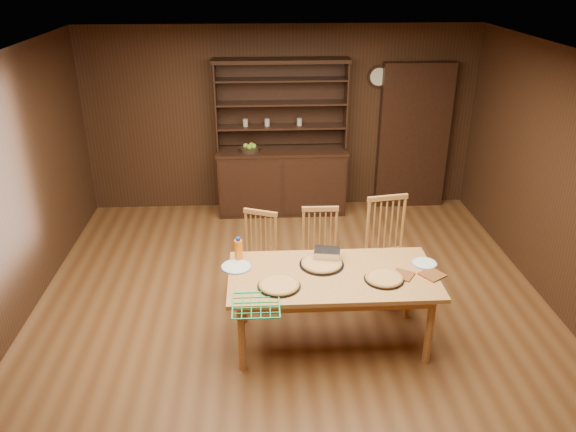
{
  "coord_description": "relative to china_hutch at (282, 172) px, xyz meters",
  "views": [
    {
      "loc": [
        -0.32,
        -4.78,
        3.4
      ],
      "look_at": [
        -0.04,
        0.4,
        1.0
      ],
      "focal_mm": 35.0,
      "sensor_mm": 36.0,
      "label": 1
    }
  ],
  "objects": [
    {
      "name": "floor",
      "position": [
        0.0,
        -2.75,
        -0.6
      ],
      "size": [
        6.0,
        6.0,
        0.0
      ],
      "primitive_type": "plane",
      "color": "brown",
      "rests_on": "ground"
    },
    {
      "name": "room_shell",
      "position": [
        0.0,
        -2.75,
        0.98
      ],
      "size": [
        6.0,
        6.0,
        6.0
      ],
      "color": "silver",
      "rests_on": "floor"
    },
    {
      "name": "china_hutch",
      "position": [
        0.0,
        0.0,
        0.0
      ],
      "size": [
        1.84,
        0.52,
        2.17
      ],
      "color": "black",
      "rests_on": "floor"
    },
    {
      "name": "doorway",
      "position": [
        1.9,
        0.15,
        0.45
      ],
      "size": [
        1.0,
        0.18,
        2.1
      ],
      "primitive_type": "cube",
      "color": "black",
      "rests_on": "floor"
    },
    {
      "name": "wall_clock",
      "position": [
        1.35,
        0.2,
        1.3
      ],
      "size": [
        0.3,
        0.05,
        0.3
      ],
      "color": "black",
      "rests_on": "room_shell"
    },
    {
      "name": "dining_table",
      "position": [
        0.33,
        -3.12,
        0.07
      ],
      "size": [
        1.91,
        0.96,
        0.75
      ],
      "color": "#CA9046",
      "rests_on": "floor"
    },
    {
      "name": "chair_left",
      "position": [
        -0.35,
        -2.23,
        -0.08
      ],
      "size": [
        0.51,
        0.5,
        0.97
      ],
      "rotation": [
        0.0,
        0.0,
        -0.38
      ],
      "color": "#B07D3C",
      "rests_on": "floor"
    },
    {
      "name": "chair_center",
      "position": [
        0.31,
        -2.25,
        -0.06
      ],
      "size": [
        0.42,
        0.4,
        1.0
      ],
      "rotation": [
        0.0,
        0.0,
        -0.02
      ],
      "color": "#B07D3C",
      "rests_on": "floor"
    },
    {
      "name": "chair_right",
      "position": [
        1.03,
        -2.32,
        0.01
      ],
      "size": [
        0.54,
        0.52,
        1.14
      ],
      "rotation": [
        0.0,
        0.0,
        0.17
      ],
      "color": "#B07D3C",
      "rests_on": "floor"
    },
    {
      "name": "pizza_left",
      "position": [
        -0.17,
        -3.31,
        0.17
      ],
      "size": [
        0.39,
        0.39,
        0.04
      ],
      "color": "black",
      "rests_on": "dining_table"
    },
    {
      "name": "pizza_right",
      "position": [
        0.78,
        -3.24,
        0.17
      ],
      "size": [
        0.36,
        0.36,
        0.04
      ],
      "color": "black",
      "rests_on": "dining_table"
    },
    {
      "name": "pizza_center",
      "position": [
        0.25,
        -2.95,
        0.17
      ],
      "size": [
        0.42,
        0.42,
        0.04
      ],
      "color": "black",
      "rests_on": "dining_table"
    },
    {
      "name": "cooling_rack",
      "position": [
        -0.38,
        -3.59,
        0.16
      ],
      "size": [
        0.41,
        0.41,
        0.02
      ],
      "primitive_type": null,
      "rotation": [
        0.0,
        0.0,
        0.05
      ],
      "color": "#0DB55C",
      "rests_on": "dining_table"
    },
    {
      "name": "plate_left",
      "position": [
        -0.56,
        -2.95,
        0.16
      ],
      "size": [
        0.29,
        0.29,
        0.02
      ],
      "color": "silver",
      "rests_on": "dining_table"
    },
    {
      "name": "plate_right",
      "position": [
        1.22,
        -2.98,
        0.16
      ],
      "size": [
        0.24,
        0.24,
        0.02
      ],
      "color": "silver",
      "rests_on": "dining_table"
    },
    {
      "name": "foil_dish",
      "position": [
        0.31,
        -2.83,
        0.2
      ],
      "size": [
        0.28,
        0.22,
        0.1
      ],
      "primitive_type": "cube",
      "rotation": [
        0.0,
        0.0,
        -0.18
      ],
      "color": "silver",
      "rests_on": "dining_table"
    },
    {
      "name": "juice_bottle",
      "position": [
        -0.54,
        -2.8,
        0.26
      ],
      "size": [
        0.08,
        0.08,
        0.24
      ],
      "color": "orange",
      "rests_on": "dining_table"
    },
    {
      "name": "pot_holder_a",
      "position": [
        1.24,
        -3.19,
        0.16
      ],
      "size": [
        0.27,
        0.27,
        0.01
      ],
      "primitive_type": "cube",
      "rotation": [
        0.0,
        0.0,
        0.58
      ],
      "color": "red",
      "rests_on": "dining_table"
    },
    {
      "name": "pot_holder_b",
      "position": [
        0.97,
        -3.18,
        0.16
      ],
      "size": [
        0.25,
        0.25,
        0.01
      ],
      "primitive_type": "cube",
      "rotation": [
        0.0,
        0.0,
        -0.59
      ],
      "color": "red",
      "rests_on": "dining_table"
    },
    {
      "name": "fruit_bowl",
      "position": [
        -0.45,
        -0.07,
        0.39
      ],
      "size": [
        0.28,
        0.28,
        0.12
      ],
      "color": "black",
      "rests_on": "china_hutch"
    }
  ]
}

